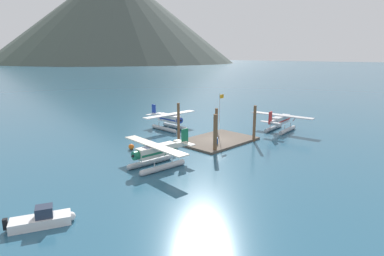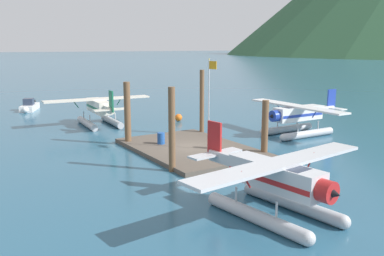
{
  "view_description": "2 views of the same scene",
  "coord_description": "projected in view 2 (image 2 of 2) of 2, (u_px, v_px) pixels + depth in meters",
  "views": [
    {
      "loc": [
        -35.04,
        -29.37,
        12.41
      ],
      "look_at": [
        -1.63,
        3.54,
        1.71
      ],
      "focal_mm": 30.05,
      "sensor_mm": 36.0,
      "label": 1
    },
    {
      "loc": [
        25.83,
        -16.0,
        7.7
      ],
      "look_at": [
        -0.79,
        0.64,
        1.52
      ],
      "focal_mm": 38.87,
      "sensor_mm": 36.0,
      "label": 2
    }
  ],
  "objects": [
    {
      "name": "piling_near_right",
      "position": [
        172.0,
        130.0,
        25.56
      ],
      "size": [
        0.42,
        0.42,
        5.3
      ],
      "primitive_type": "cylinder",
      "color": "brown",
      "rests_on": "ground"
    },
    {
      "name": "mooring_buoy",
      "position": [
        179.0,
        118.0,
        43.45
      ],
      "size": [
        0.76,
        0.76,
        0.76
      ],
      "primitive_type": "sphere",
      "color": "orange",
      "rests_on": "ground"
    },
    {
      "name": "piling_far_right",
      "position": [
        265.0,
        128.0,
        29.38
      ],
      "size": [
        0.47,
        0.47,
        4.0
      ],
      "primitive_type": "cylinder",
      "color": "brown",
      "rests_on": "ground"
    },
    {
      "name": "boat_white_open_sw",
      "position": [
        29.0,
        106.0,
        50.73
      ],
      "size": [
        4.57,
        3.07,
        1.5
      ],
      "color": "silver",
      "rests_on": "ground"
    },
    {
      "name": "piling_near_left",
      "position": [
        127.0,
        114.0,
        32.64
      ],
      "size": [
        0.51,
        0.51,
        5.0
      ],
      "primitive_type": "cylinder",
      "color": "brown",
      "rests_on": "ground"
    },
    {
      "name": "seaplane_silver_stbd_aft",
      "position": [
        275.0,
        183.0,
        18.88
      ],
      "size": [
        7.95,
        10.49,
        3.84
      ],
      "color": "#B7BABF",
      "rests_on": "ground"
    },
    {
      "name": "piling_far_left",
      "position": [
        202.0,
        103.0,
        36.18
      ],
      "size": [
        0.39,
        0.39,
        5.73
      ],
      "primitive_type": "cylinder",
      "color": "brown",
      "rests_on": "ground"
    },
    {
      "name": "seaplane_white_bow_centre",
      "position": [
        298.0,
        117.0,
        36.41
      ],
      "size": [
        10.43,
        7.98,
        3.84
      ],
      "color": "#B7BABF",
      "rests_on": "ground"
    },
    {
      "name": "fuel_drum",
      "position": [
        161.0,
        138.0,
        32.01
      ],
      "size": [
        0.62,
        0.62,
        0.88
      ],
      "color": "#1E4C99",
      "rests_on": "dock_platform"
    },
    {
      "name": "flagpole",
      "position": [
        210.0,
        94.0,
        29.63
      ],
      "size": [
        0.95,
        0.1,
        6.57
      ],
      "color": "silver",
      "rests_on": "dock_platform"
    },
    {
      "name": "dock_platform",
      "position": [
        190.0,
        148.0,
        31.27
      ],
      "size": [
        11.09,
        7.58,
        0.3
      ],
      "primitive_type": "cube",
      "color": "brown",
      "rests_on": "ground"
    },
    {
      "name": "seaplane_cream_port_aft",
      "position": [
        99.0,
        110.0,
        40.85
      ],
      "size": [
        7.97,
        10.47,
        3.84
      ],
      "color": "#B7BABF",
      "rests_on": "ground"
    },
    {
      "name": "ground_plane",
      "position": [
        190.0,
        150.0,
        31.3
      ],
      "size": [
        1200.0,
        1200.0,
        0.0
      ],
      "primitive_type": "plane",
      "color": "#285670"
    }
  ]
}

